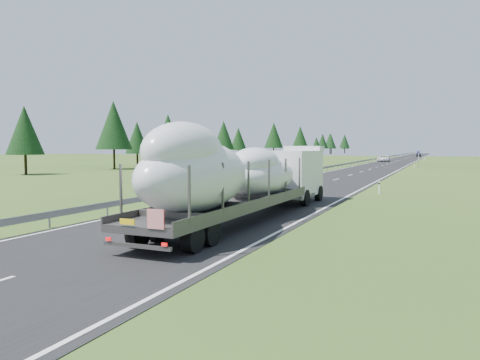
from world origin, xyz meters
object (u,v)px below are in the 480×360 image
at_px(highway_sign, 419,158).
at_px(distant_van, 383,158).
at_px(distant_car_blue, 418,152).
at_px(boat_truck, 245,174).
at_px(distant_car_dark, 419,155).

bearing_deg(highway_sign, distant_van, 105.45).
bearing_deg(distant_car_blue, distant_van, -92.80).
height_order(boat_truck, distant_van, boat_truck).
xyz_separation_m(boat_truck, distant_car_dark, (0.47, 174.33, -1.53)).
bearing_deg(boat_truck, highway_sign, 85.60).
bearing_deg(highway_sign, distant_car_dark, 92.47).
height_order(distant_car_dark, distant_car_blue, distant_car_dark).
relative_size(distant_car_dark, distant_car_blue, 0.97).
height_order(highway_sign, distant_van, highway_sign).
distance_m(distant_van, distant_car_dark, 71.98).
height_order(highway_sign, distant_car_blue, highway_sign).
xyz_separation_m(boat_truck, distant_van, (-4.80, 102.54, -1.48)).
bearing_deg(distant_car_dark, boat_truck, -92.33).
height_order(distant_van, distant_car_dark, distant_van).
xyz_separation_m(boat_truck, distant_car_blue, (-4.08, 271.91, -1.54)).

